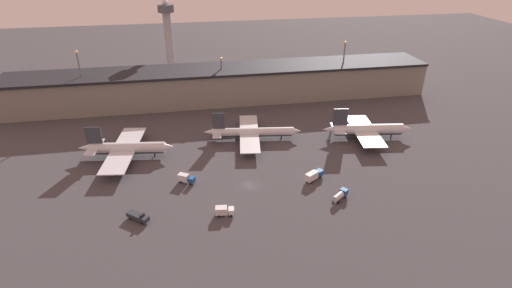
{
  "coord_description": "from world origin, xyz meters",
  "views": [
    {
      "loc": [
        -18.22,
        -112.27,
        74.67
      ],
      "look_at": [
        5.5,
        18.15,
        6.0
      ],
      "focal_mm": 28.0,
      "sensor_mm": 36.0,
      "label": 1
    }
  ],
  "objects_px": {
    "airplane_1": "(252,132)",
    "service_vehicle_1": "(186,178)",
    "service_vehicle_2": "(224,211)",
    "service_vehicle_3": "(314,175)",
    "control_tower": "(168,34)",
    "airplane_2": "(367,130)",
    "service_vehicle_4": "(340,195)",
    "airplane_0": "(126,148)",
    "service_vehicle_0": "(138,216)"
  },
  "relations": [
    {
      "from": "airplane_1",
      "to": "service_vehicle_1",
      "type": "bearing_deg",
      "value": -126.2
    },
    {
      "from": "airplane_1",
      "to": "service_vehicle_2",
      "type": "distance_m",
      "value": 51.97
    },
    {
      "from": "service_vehicle_3",
      "to": "control_tower",
      "type": "relative_size",
      "value": 0.17
    },
    {
      "from": "airplane_2",
      "to": "service_vehicle_2",
      "type": "distance_m",
      "value": 76.41
    },
    {
      "from": "service_vehicle_4",
      "to": "service_vehicle_3",
      "type": "bearing_deg",
      "value": 72.3
    },
    {
      "from": "control_tower",
      "to": "airplane_0",
      "type": "bearing_deg",
      "value": -99.79
    },
    {
      "from": "airplane_2",
      "to": "airplane_0",
      "type": "bearing_deg",
      "value": -172.83
    },
    {
      "from": "airplane_0",
      "to": "service_vehicle_4",
      "type": "height_order",
      "value": "airplane_0"
    },
    {
      "from": "airplane_1",
      "to": "service_vehicle_2",
      "type": "bearing_deg",
      "value": -101.19
    },
    {
      "from": "service_vehicle_1",
      "to": "service_vehicle_0",
      "type": "bearing_deg",
      "value": -98.12
    },
    {
      "from": "airplane_2",
      "to": "service_vehicle_0",
      "type": "relative_size",
      "value": 5.3
    },
    {
      "from": "airplane_2",
      "to": "service_vehicle_4",
      "type": "xyz_separation_m",
      "value": [
        -26.85,
        -39.92,
        -2.22
      ]
    },
    {
      "from": "service_vehicle_1",
      "to": "service_vehicle_4",
      "type": "xyz_separation_m",
      "value": [
        48.2,
        -18.87,
        -0.12
      ]
    },
    {
      "from": "airplane_0",
      "to": "service_vehicle_4",
      "type": "xyz_separation_m",
      "value": [
        69.75,
        -41.11,
        -2.09
      ]
    },
    {
      "from": "airplane_2",
      "to": "service_vehicle_0",
      "type": "distance_m",
      "value": 97.78
    },
    {
      "from": "airplane_0",
      "to": "service_vehicle_0",
      "type": "height_order",
      "value": "airplane_0"
    },
    {
      "from": "airplane_2",
      "to": "control_tower",
      "type": "height_order",
      "value": "control_tower"
    },
    {
      "from": "service_vehicle_2",
      "to": "service_vehicle_4",
      "type": "relative_size",
      "value": 0.9
    },
    {
      "from": "service_vehicle_2",
      "to": "service_vehicle_4",
      "type": "distance_m",
      "value": 37.36
    },
    {
      "from": "airplane_1",
      "to": "service_vehicle_0",
      "type": "height_order",
      "value": "airplane_1"
    },
    {
      "from": "service_vehicle_0",
      "to": "service_vehicle_3",
      "type": "height_order",
      "value": "service_vehicle_3"
    },
    {
      "from": "service_vehicle_0",
      "to": "service_vehicle_2",
      "type": "xyz_separation_m",
      "value": [
        25.35,
        -2.17,
        0.31
      ]
    },
    {
      "from": "airplane_2",
      "to": "service_vehicle_4",
      "type": "height_order",
      "value": "airplane_2"
    },
    {
      "from": "service_vehicle_3",
      "to": "airplane_1",
      "type": "bearing_deg",
      "value": 80.74
    },
    {
      "from": "service_vehicle_2",
      "to": "service_vehicle_0",
      "type": "bearing_deg",
      "value": -178.76
    },
    {
      "from": "airplane_1",
      "to": "airplane_2",
      "type": "relative_size",
      "value": 1.08
    },
    {
      "from": "airplane_1",
      "to": "service_vehicle_1",
      "type": "height_order",
      "value": "airplane_1"
    },
    {
      "from": "service_vehicle_1",
      "to": "service_vehicle_2",
      "type": "xyz_separation_m",
      "value": [
        10.86,
        -20.35,
        -0.1
      ]
    },
    {
      "from": "service_vehicle_0",
      "to": "service_vehicle_1",
      "type": "bearing_deg",
      "value": 90.62
    },
    {
      "from": "airplane_2",
      "to": "airplane_1",
      "type": "bearing_deg",
      "value": 178.61
    },
    {
      "from": "service_vehicle_3",
      "to": "control_tower",
      "type": "height_order",
      "value": "control_tower"
    },
    {
      "from": "airplane_2",
      "to": "service_vehicle_1",
      "type": "xyz_separation_m",
      "value": [
        -75.05,
        -21.05,
        -2.1
      ]
    },
    {
      "from": "airplane_1",
      "to": "service_vehicle_3",
      "type": "relative_size",
      "value": 5.27
    },
    {
      "from": "airplane_1",
      "to": "service_vehicle_4",
      "type": "relative_size",
      "value": 6.26
    },
    {
      "from": "airplane_0",
      "to": "service_vehicle_2",
      "type": "relative_size",
      "value": 6.58
    },
    {
      "from": "service_vehicle_1",
      "to": "service_vehicle_2",
      "type": "distance_m",
      "value": 23.07
    },
    {
      "from": "airplane_0",
      "to": "service_vehicle_2",
      "type": "height_order",
      "value": "airplane_0"
    },
    {
      "from": "airplane_1",
      "to": "control_tower",
      "type": "height_order",
      "value": "control_tower"
    },
    {
      "from": "airplane_2",
      "to": "service_vehicle_1",
      "type": "height_order",
      "value": "airplane_2"
    },
    {
      "from": "airplane_0",
      "to": "airplane_2",
      "type": "bearing_deg",
      "value": 7.17
    },
    {
      "from": "airplane_1",
      "to": "service_vehicle_4",
      "type": "distance_m",
      "value": 51.82
    },
    {
      "from": "airplane_1",
      "to": "service_vehicle_4",
      "type": "bearing_deg",
      "value": -58.97
    },
    {
      "from": "service_vehicle_3",
      "to": "service_vehicle_4",
      "type": "height_order",
      "value": "service_vehicle_3"
    },
    {
      "from": "service_vehicle_0",
      "to": "service_vehicle_2",
      "type": "bearing_deg",
      "value": 34.26
    },
    {
      "from": "service_vehicle_4",
      "to": "control_tower",
      "type": "distance_m",
      "value": 148.76
    },
    {
      "from": "service_vehicle_2",
      "to": "service_vehicle_4",
      "type": "bearing_deg",
      "value": 8.41
    },
    {
      "from": "service_vehicle_1",
      "to": "control_tower",
      "type": "relative_size",
      "value": 0.14
    },
    {
      "from": "service_vehicle_0",
      "to": "service_vehicle_2",
      "type": "height_order",
      "value": "service_vehicle_2"
    },
    {
      "from": "service_vehicle_2",
      "to": "airplane_0",
      "type": "bearing_deg",
      "value": 133.43
    },
    {
      "from": "control_tower",
      "to": "service_vehicle_4",
      "type": "bearing_deg",
      "value": -68.73
    }
  ]
}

